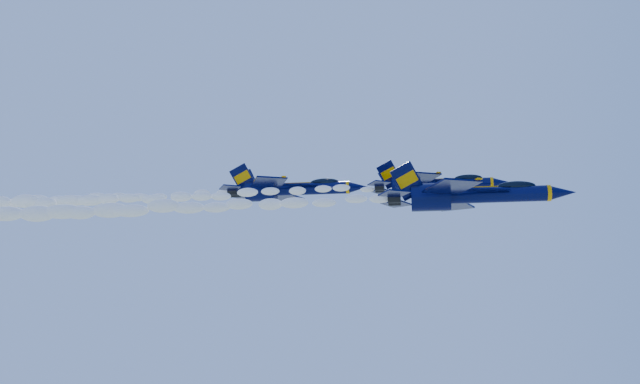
# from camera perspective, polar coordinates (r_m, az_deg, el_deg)

# --- Properties ---
(jet_lead) EXTENTS (17.57, 14.42, 6.53)m
(jet_lead) POSITION_cam_1_polar(r_m,az_deg,el_deg) (69.44, 11.75, -0.23)
(jet_lead) COLOR #040733
(smoke_trail_jet_lead) EXTENTS (61.00, 2.38, 2.14)m
(smoke_trail_jet_lead) POSITION_cam_1_polar(r_m,az_deg,el_deg) (77.02, -17.74, -1.48)
(smoke_trail_jet_lead) COLOR white
(jet_second) EXTENTS (14.90, 12.23, 5.54)m
(jet_second) POSITION_cam_1_polar(r_m,az_deg,el_deg) (79.93, 9.05, 0.59)
(jet_second) COLOR #040733
(smoke_trail_jet_second) EXTENTS (61.00, 2.02, 1.82)m
(smoke_trail_jet_second) POSITION_cam_1_polar(r_m,az_deg,el_deg) (87.46, -15.86, -0.54)
(smoke_trail_jet_second) COLOR white
(jet_third) EXTENTS (17.39, 14.26, 6.46)m
(jet_third) POSITION_cam_1_polar(r_m,az_deg,el_deg) (88.13, -2.52, 0.25)
(jet_third) COLOR #040733
(smoke_trail_jet_third) EXTENTS (61.00, 2.35, 2.12)m
(smoke_trail_jet_third) POSITION_cam_1_polar(r_m,az_deg,el_deg) (102.15, -23.90, -0.75)
(smoke_trail_jet_third) COLOR white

